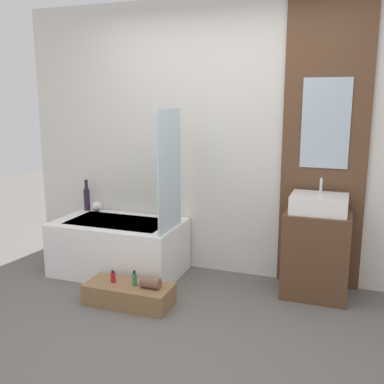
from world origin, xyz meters
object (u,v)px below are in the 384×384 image
Objects in this scene: bathtub at (119,247)px; vase_round_light at (97,207)px; bottle_soap_primary at (113,277)px; bottle_soap_secondary at (134,279)px; sink at (319,204)px; vase_tall_dark at (87,198)px; wooden_step_bench at (129,294)px.

vase_round_light is (-0.40, 0.26, 0.31)m from bathtub.
bottle_soap_secondary is at bearing -0.00° from bottle_soap_primary.
sink is (1.86, 0.12, 0.56)m from bathtub.
bathtub reaches higher than bottle_soap_primary.
vase_tall_dark reaches higher than bottle_soap_primary.
bathtub is 1.94m from sink.
vase_tall_dark reaches higher than wooden_step_bench.
bottle_soap_primary is 0.79× the size of bottle_soap_secondary.
sink reaches higher than vase_tall_dark.
vase_round_light reaches higher than bottle_soap_secondary.
vase_round_light is 1.06× the size of bottle_soap_primary.
wooden_step_bench is 5.63× the size of bottle_soap_secondary.
bottle_soap_primary is at bearing 180.00° from wooden_step_bench.
bottle_soap_secondary is (0.20, -0.00, 0.01)m from bottle_soap_primary.
bottle_soap_primary is at bearing -65.71° from bathtub.
vase_tall_dark is at bearing 151.88° from bathtub.
bathtub is 0.72m from vase_tall_dark.
wooden_step_bench is 1.57× the size of sink.
vase_tall_dark is 1.40m from bottle_soap_secondary.
bathtub is at bearing -176.18° from sink.
wooden_step_bench is at bearing -55.17° from bathtub.
sink is at bearing 24.44° from bottle_soap_primary.
vase_round_light is at bearing 176.53° from sink.
vase_tall_dark is (-0.53, 0.28, 0.39)m from bathtub.
vase_tall_dark is 3.21× the size of bottle_soap_primary.
sink is at bearing -3.82° from vase_tall_dark.
wooden_step_bench is 0.15m from bottle_soap_secondary.
bottle_soap_primary is at bearing -52.10° from vase_round_light.
bottle_soap_secondary is at bearing -44.64° from vase_round_light.
bathtub is 0.57m from vase_round_light.
sink reaches higher than bathtub.
bottle_soap_secondary reaches higher than bottle_soap_primary.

